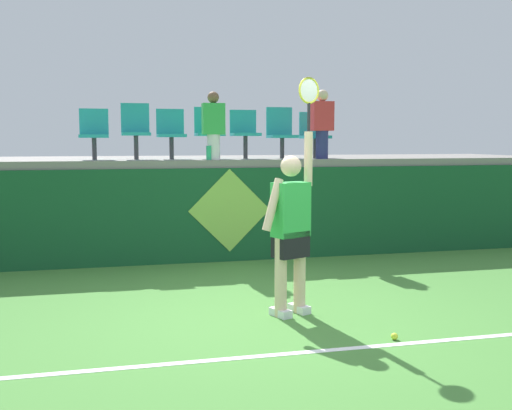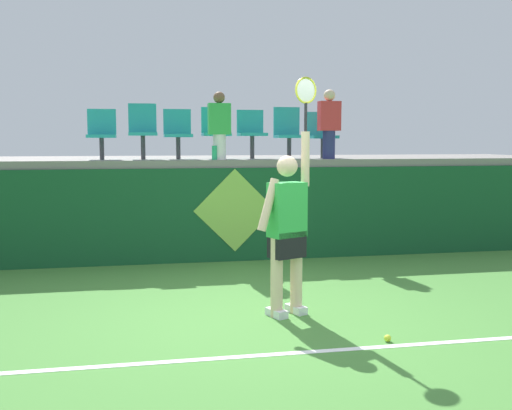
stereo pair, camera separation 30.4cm
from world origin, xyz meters
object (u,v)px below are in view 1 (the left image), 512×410
object	(u,v)px
water_bottle	(209,153)
stadium_chair_5	(281,131)
stadium_chair_0	(94,132)
stadium_chair_1	(136,128)
stadium_chair_3	(209,130)
spectator_0	(322,123)
stadium_chair_6	(314,133)
stadium_chair_4	(244,131)
tennis_ball	(394,336)
stadium_chair_2	(171,131)
spectator_1	(213,125)
tennis_player	(291,226)

from	to	relation	value
water_bottle	stadium_chair_5	distance (m)	1.44
stadium_chair_0	stadium_chair_1	distance (m)	0.63
stadium_chair_3	spectator_0	distance (m)	1.83
stadium_chair_1	stadium_chair_5	size ratio (longest dim) A/B	1.04
stadium_chair_6	stadium_chair_4	bearing A→B (deg)	-179.87
water_bottle	stadium_chair_6	world-z (taller)	stadium_chair_6
tennis_ball	stadium_chair_6	xyz separation A→B (m)	(0.79, 4.66, 1.94)
spectator_0	stadium_chair_3	bearing A→B (deg)	167.22
stadium_chair_1	stadium_chair_3	world-z (taller)	stadium_chair_1
stadium_chair_2	stadium_chair_5	world-z (taller)	stadium_chair_5
tennis_ball	stadium_chair_4	bearing A→B (deg)	94.94
tennis_ball	stadium_chair_2	xyz separation A→B (m)	(-1.60, 4.66, 1.96)
water_bottle	spectator_0	world-z (taller)	spectator_0
spectator_0	spectator_1	size ratio (longest dim) A/B	1.06
tennis_ball	stadium_chair_2	size ratio (longest dim) A/B	0.08
stadium_chair_1	stadium_chair_5	distance (m)	2.36
stadium_chair_0	stadium_chair_4	xyz separation A→B (m)	(2.37, -0.00, 0.02)
water_bottle	stadium_chair_0	xyz separation A→B (m)	(-1.70, 0.53, 0.32)
spectator_0	tennis_ball	bearing A→B (deg)	-100.53
stadium_chair_4	stadium_chair_5	world-z (taller)	stadium_chair_5
spectator_1	water_bottle	bearing A→B (deg)	-135.46
stadium_chair_0	water_bottle	bearing A→B (deg)	-17.25
stadium_chair_5	spectator_0	distance (m)	0.72
stadium_chair_2	spectator_1	bearing A→B (deg)	-35.73
stadium_chair_2	spectator_0	bearing A→B (deg)	-9.55
stadium_chair_6	stadium_chair_0	bearing A→B (deg)	179.99
tennis_player	stadium_chair_6	size ratio (longest dim) A/B	3.26
water_bottle	stadium_chair_0	distance (m)	1.81
water_bottle	spectator_0	xyz separation A→B (m)	(1.87, 0.12, 0.47)
stadium_chair_5	spectator_0	bearing A→B (deg)	-35.40
stadium_chair_5	spectator_1	size ratio (longest dim) A/B	0.81
stadium_chair_0	spectator_1	size ratio (longest dim) A/B	0.76
tennis_player	stadium_chair_5	bearing A→B (deg)	75.82
tennis_player	stadium_chair_3	distance (m)	3.80
stadium_chair_5	tennis_ball	bearing A→B (deg)	-92.66
tennis_player	stadium_chair_6	world-z (taller)	tennis_player
tennis_player	stadium_chair_4	xyz separation A→B (m)	(0.30, 3.63, 1.05)
tennis_player	stadium_chair_4	size ratio (longest dim) A/B	3.16
stadium_chair_2	stadium_chair_5	xyz separation A→B (m)	(1.81, 0.01, 0.01)
water_bottle	stadium_chair_3	world-z (taller)	stadium_chair_3
tennis_player	stadium_chair_2	distance (m)	3.89
stadium_chair_5	stadium_chair_3	bearing A→B (deg)	-179.75
water_bottle	stadium_chair_5	bearing A→B (deg)	22.41
tennis_ball	stadium_chair_4	size ratio (longest dim) A/B	0.08
tennis_player	tennis_ball	xyz separation A→B (m)	(0.70, -1.03, -0.92)
stadium_chair_4	spectator_1	xyz separation A→B (m)	(-0.59, -0.44, 0.08)
stadium_chair_0	stadium_chair_6	world-z (taller)	stadium_chair_0
stadium_chair_0	stadium_chair_2	bearing A→B (deg)	-0.02
water_bottle	stadium_chair_4	xyz separation A→B (m)	(0.68, 0.52, 0.34)
stadium_chair_6	stadium_chair_2	bearing A→B (deg)	179.99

